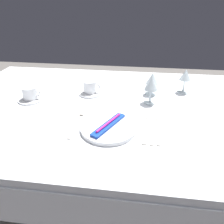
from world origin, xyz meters
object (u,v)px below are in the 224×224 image
(dinner_plate, at_px, (108,128))
(wine_glass_centre, at_px, (152,80))
(dinner_knife, at_px, (143,130))
(coffee_cup_left, at_px, (90,87))
(toothbrush_package, at_px, (108,124))
(wine_glass_right, at_px, (185,77))
(spoon_dessert, at_px, (158,126))
(spoon_soup, at_px, (150,126))
(fork_outer, at_px, (77,123))
(coffee_cup_right, at_px, (30,93))
(wine_glass_left, at_px, (151,84))

(dinner_plate, distance_m, wine_glass_centre, 0.44)
(dinner_knife, distance_m, coffee_cup_left, 0.46)
(toothbrush_package, distance_m, wine_glass_right, 0.59)
(toothbrush_package, bearing_deg, wine_glass_right, 49.47)
(coffee_cup_left, xyz_separation_m, wine_glass_centre, (0.35, 0.04, 0.04))
(spoon_dessert, relative_size, wine_glass_right, 1.61)
(dinner_plate, height_order, spoon_soup, dinner_plate)
(coffee_cup_left, height_order, wine_glass_right, wine_glass_right)
(dinner_plate, distance_m, spoon_dessert, 0.22)
(toothbrush_package, xyz_separation_m, fork_outer, (-0.15, 0.03, -0.02))
(spoon_dessert, bearing_deg, toothbrush_package, -167.13)
(spoon_soup, bearing_deg, toothbrush_package, -164.61)
(wine_glass_centre, bearing_deg, fork_outer, -133.24)
(dinner_plate, xyz_separation_m, wine_glass_centre, (0.19, 0.39, 0.08))
(fork_outer, relative_size, wine_glass_right, 1.61)
(dinner_knife, bearing_deg, dinner_plate, -174.47)
(spoon_soup, relative_size, coffee_cup_right, 2.28)
(coffee_cup_right, xyz_separation_m, wine_glass_left, (0.64, 0.05, 0.06))
(wine_glass_centre, bearing_deg, toothbrush_package, -116.21)
(toothbrush_package, bearing_deg, wine_glass_centre, 63.79)
(dinner_knife, bearing_deg, wine_glass_left, 82.66)
(spoon_soup, height_order, coffee_cup_left, coffee_cup_left)
(dinner_knife, height_order, spoon_dessert, spoon_dessert)
(spoon_soup, height_order, wine_glass_left, wine_glass_left)
(toothbrush_package, relative_size, fork_outer, 0.91)
(toothbrush_package, xyz_separation_m, coffee_cup_right, (-0.46, 0.23, 0.02))
(toothbrush_package, relative_size, coffee_cup_left, 2.12)
(spoon_soup, bearing_deg, coffee_cup_left, 137.82)
(dinner_knife, bearing_deg, wine_glass_centre, 83.36)
(fork_outer, bearing_deg, coffee_cup_right, 147.46)
(fork_outer, xyz_separation_m, wine_glass_right, (0.53, 0.41, 0.09))
(spoon_dessert, distance_m, wine_glass_left, 0.26)
(dinner_plate, relative_size, spoon_soup, 1.05)
(coffee_cup_right, distance_m, wine_glass_left, 0.65)
(dinner_knife, height_order, spoon_soup, spoon_soup)
(wine_glass_right, bearing_deg, spoon_dessert, -112.60)
(dinner_plate, relative_size, wine_glass_right, 1.74)
(dinner_knife, bearing_deg, coffee_cup_right, 160.46)
(spoon_soup, relative_size, spoon_dessert, 1.02)
(wine_glass_right, bearing_deg, coffee_cup_left, -170.12)
(coffee_cup_right, bearing_deg, spoon_dessert, -15.03)
(spoon_soup, relative_size, wine_glass_right, 1.65)
(dinner_plate, distance_m, coffee_cup_left, 0.39)
(spoon_dessert, height_order, coffee_cup_left, coffee_cup_left)
(dinner_plate, height_order, fork_outer, dinner_plate)
(spoon_soup, height_order, coffee_cup_right, coffee_cup_right)
(spoon_dessert, bearing_deg, wine_glass_right, 67.40)
(spoon_dessert, xyz_separation_m, coffee_cup_right, (-0.68, 0.18, 0.04))
(toothbrush_package, bearing_deg, fork_outer, 168.35)
(fork_outer, xyz_separation_m, coffee_cup_left, (-0.01, 0.32, 0.04))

